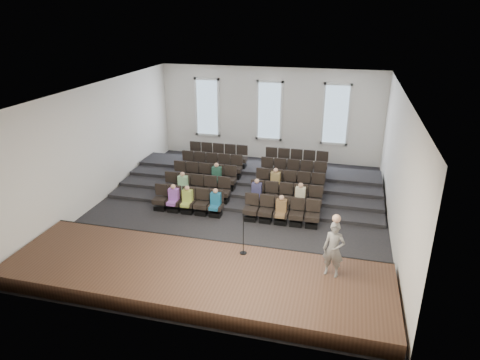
# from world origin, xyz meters

# --- Properties ---
(ground) EXTENTS (14.00, 14.00, 0.00)m
(ground) POSITION_xyz_m (0.00, 0.00, 0.00)
(ground) COLOR black
(ground) RESTS_ON ground
(ceiling) EXTENTS (12.00, 14.00, 0.02)m
(ceiling) POSITION_xyz_m (0.00, 0.00, 5.01)
(ceiling) COLOR white
(ceiling) RESTS_ON ground
(wall_back) EXTENTS (12.00, 0.04, 5.00)m
(wall_back) POSITION_xyz_m (0.00, 7.02, 2.50)
(wall_back) COLOR silver
(wall_back) RESTS_ON ground
(wall_front) EXTENTS (12.00, 0.04, 5.00)m
(wall_front) POSITION_xyz_m (0.00, -7.02, 2.50)
(wall_front) COLOR silver
(wall_front) RESTS_ON ground
(wall_left) EXTENTS (0.04, 14.00, 5.00)m
(wall_left) POSITION_xyz_m (-6.02, 0.00, 2.50)
(wall_left) COLOR silver
(wall_left) RESTS_ON ground
(wall_right) EXTENTS (0.04, 14.00, 5.00)m
(wall_right) POSITION_xyz_m (6.02, 0.00, 2.50)
(wall_right) COLOR silver
(wall_right) RESTS_ON ground
(stage) EXTENTS (11.80, 3.60, 0.50)m
(stage) POSITION_xyz_m (0.00, -5.10, 0.25)
(stage) COLOR #452B1D
(stage) RESTS_ON ground
(stage_lip) EXTENTS (11.80, 0.06, 0.52)m
(stage_lip) POSITION_xyz_m (0.00, -3.33, 0.25)
(stage_lip) COLOR black
(stage_lip) RESTS_ON ground
(risers) EXTENTS (11.80, 4.80, 0.60)m
(risers) POSITION_xyz_m (0.00, 3.17, 0.20)
(risers) COLOR black
(risers) RESTS_ON ground
(seating_rows) EXTENTS (6.80, 4.70, 1.67)m
(seating_rows) POSITION_xyz_m (-0.00, 1.54, 0.68)
(seating_rows) COLOR black
(seating_rows) RESTS_ON ground
(windows) EXTENTS (8.44, 0.10, 3.24)m
(windows) POSITION_xyz_m (0.00, 6.95, 2.70)
(windows) COLOR white
(windows) RESTS_ON wall_back
(audience) EXTENTS (5.45, 2.64, 1.10)m
(audience) POSITION_xyz_m (-0.28, 0.22, 0.80)
(audience) COLOR #A1B94A
(audience) RESTS_ON seating_rows
(speaker) EXTENTS (0.69, 0.53, 1.70)m
(speaker) POSITION_xyz_m (4.04, -4.39, 1.35)
(speaker) COLOR slate
(speaker) RESTS_ON stage
(mic_stand) EXTENTS (0.24, 0.24, 1.42)m
(mic_stand) POSITION_xyz_m (1.23, -3.88, 0.92)
(mic_stand) COLOR black
(mic_stand) RESTS_ON stage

